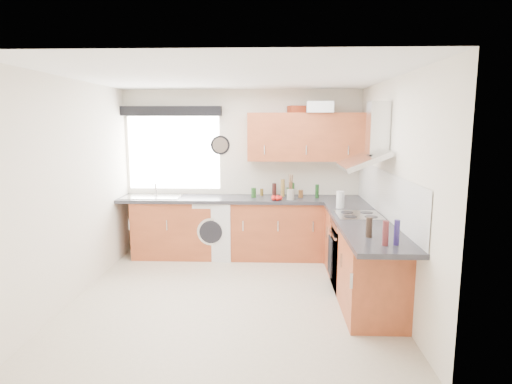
{
  "coord_description": "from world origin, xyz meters",
  "views": [
    {
      "loc": [
        0.47,
        -4.74,
        2.01
      ],
      "look_at": [
        0.25,
        0.85,
        1.1
      ],
      "focal_mm": 30.0,
      "sensor_mm": 36.0,
      "label": 1
    }
  ],
  "objects_px": {
    "extractor_hood": "(370,143)",
    "upper_cabinets": "(305,137)",
    "oven": "(357,255)",
    "washing_machine": "(214,227)"
  },
  "relations": [
    {
      "from": "washing_machine",
      "to": "oven",
      "type": "bearing_deg",
      "value": -27.55
    },
    {
      "from": "upper_cabinets",
      "to": "washing_machine",
      "type": "distance_m",
      "value": 1.92
    },
    {
      "from": "extractor_hood",
      "to": "upper_cabinets",
      "type": "distance_m",
      "value": 1.48
    },
    {
      "from": "upper_cabinets",
      "to": "extractor_hood",
      "type": "bearing_deg",
      "value": -63.87
    },
    {
      "from": "extractor_hood",
      "to": "upper_cabinets",
      "type": "relative_size",
      "value": 0.46
    },
    {
      "from": "washing_machine",
      "to": "extractor_hood",
      "type": "bearing_deg",
      "value": -26.24
    },
    {
      "from": "upper_cabinets",
      "to": "washing_machine",
      "type": "bearing_deg",
      "value": -175.6
    },
    {
      "from": "oven",
      "to": "extractor_hood",
      "type": "bearing_deg",
      "value": -0.0
    },
    {
      "from": "upper_cabinets",
      "to": "washing_machine",
      "type": "height_order",
      "value": "upper_cabinets"
    },
    {
      "from": "oven",
      "to": "washing_machine",
      "type": "relative_size",
      "value": 0.94
    }
  ]
}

